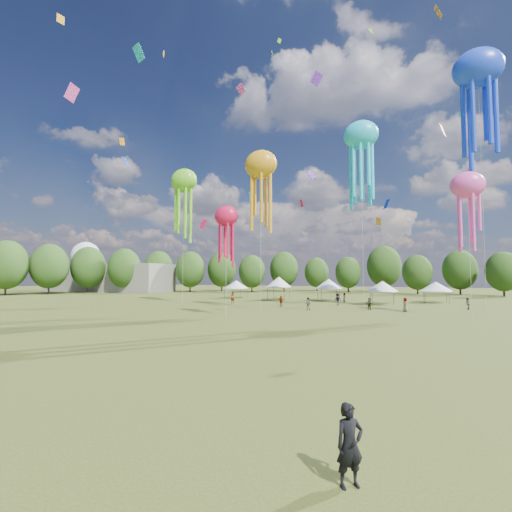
% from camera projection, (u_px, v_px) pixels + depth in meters
% --- Properties ---
extents(ground, '(300.00, 300.00, 0.00)m').
position_uv_depth(ground, '(103.00, 413.00, 11.58)').
color(ground, '#384416').
rests_on(ground, ground).
extents(observer_main, '(0.76, 0.72, 1.75)m').
position_uv_depth(observer_main, '(350.00, 445.00, 7.57)').
color(observer_main, black).
rests_on(observer_main, ground).
extents(spectator_near, '(0.84, 0.66, 1.71)m').
position_uv_depth(spectator_near, '(308.00, 304.00, 46.61)').
color(spectator_near, gray).
rests_on(spectator_near, ground).
extents(spectators_far, '(35.02, 14.81, 1.88)m').
position_uv_depth(spectators_far, '(349.00, 301.00, 51.79)').
color(spectators_far, gray).
rests_on(spectators_far, ground).
extents(festival_tents, '(42.27, 11.77, 4.45)m').
position_uv_depth(festival_tents, '(326.00, 284.00, 65.00)').
color(festival_tents, '#47474C').
rests_on(festival_tents, ground).
extents(show_kites, '(48.06, 17.02, 32.41)m').
position_uv_depth(show_kites, '(339.00, 155.00, 47.54)').
color(show_kites, orange).
rests_on(show_kites, ground).
extents(small_kites, '(79.26, 68.93, 45.28)m').
position_uv_depth(small_kites, '(338.00, 122.00, 52.66)').
color(small_kites, orange).
rests_on(small_kites, ground).
extents(treeline, '(201.57, 95.24, 13.43)m').
position_uv_depth(treeline, '(330.00, 266.00, 71.19)').
color(treeline, '#38281C').
rests_on(treeline, ground).
extents(hangar, '(40.00, 12.00, 8.00)m').
position_uv_depth(hangar, '(108.00, 278.00, 105.55)').
color(hangar, gray).
rests_on(hangar, ground).
extents(radome, '(9.00, 9.00, 16.00)m').
position_uv_depth(radome, '(86.00, 260.00, 117.49)').
color(radome, white).
rests_on(radome, ground).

